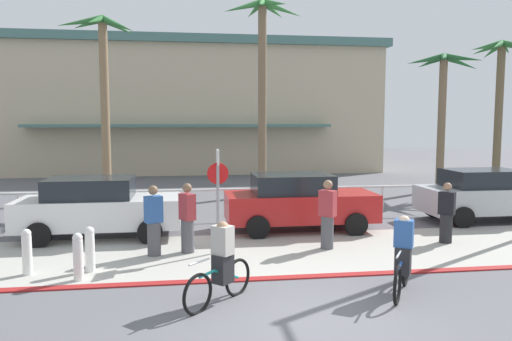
# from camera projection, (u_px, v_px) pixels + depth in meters

# --- Properties ---
(ground_plane) EXTENTS (80.00, 80.00, 0.00)m
(ground_plane) POSITION_uv_depth(u_px,v_px,m) (241.00, 211.00, 17.81)
(ground_plane) COLOR #5B5B60
(sidewalk_strip) EXTENTS (44.00, 4.00, 0.02)m
(sidewalk_strip) POSITION_uv_depth(u_px,v_px,m) (267.00, 252.00, 12.10)
(sidewalk_strip) COLOR #ADAAA0
(sidewalk_strip) RESTS_ON ground
(curb_paint) EXTENTS (44.00, 0.24, 0.03)m
(curb_paint) POSITION_uv_depth(u_px,v_px,m) (283.00, 278.00, 10.13)
(curb_paint) COLOR maroon
(curb_paint) RESTS_ON ground
(building_backdrop) EXTENTS (25.85, 11.17, 8.35)m
(building_backdrop) POSITION_uv_depth(u_px,v_px,m) (182.00, 108.00, 33.71)
(building_backdrop) COLOR #BCAD8E
(building_backdrop) RESTS_ON ground
(rail_fence) EXTENTS (23.89, 0.08, 1.04)m
(rail_fence) POSITION_uv_depth(u_px,v_px,m) (246.00, 194.00, 16.25)
(rail_fence) COLOR white
(rail_fence) RESTS_ON ground
(stop_sign_bike_lane) EXTENTS (0.52, 0.56, 2.56)m
(stop_sign_bike_lane) POSITION_uv_depth(u_px,v_px,m) (218.00, 186.00, 11.88)
(stop_sign_bike_lane) COLOR gray
(stop_sign_bike_lane) RESTS_ON ground
(bollard_1) EXTENTS (0.20, 0.20, 1.00)m
(bollard_1) POSITION_uv_depth(u_px,v_px,m) (27.00, 252.00, 10.27)
(bollard_1) COLOR white
(bollard_1) RESTS_ON ground
(bollard_2) EXTENTS (0.20, 0.20, 1.00)m
(bollard_2) POSITION_uv_depth(u_px,v_px,m) (78.00, 256.00, 9.91)
(bollard_2) COLOR white
(bollard_2) RESTS_ON ground
(bollard_3) EXTENTS (0.20, 0.20, 1.00)m
(bollard_3) POSITION_uv_depth(u_px,v_px,m) (90.00, 249.00, 10.49)
(bollard_3) COLOR white
(bollard_3) RESTS_ON ground
(palm_tree_1) EXTENTS (3.02, 3.21, 7.59)m
(palm_tree_1) POSITION_uv_depth(u_px,v_px,m) (103.00, 64.00, 20.26)
(palm_tree_1) COLOR #846B4C
(palm_tree_1) RESTS_ON ground
(palm_tree_2) EXTENTS (3.41, 3.33, 8.42)m
(palm_tree_2) POSITION_uv_depth(u_px,v_px,m) (262.00, 52.00, 20.98)
(palm_tree_2) COLOR #756047
(palm_tree_2) RESTS_ON ground
(palm_tree_3) EXTENTS (3.55, 3.30, 6.36)m
(palm_tree_3) POSITION_uv_depth(u_px,v_px,m) (443.00, 88.00, 22.51)
(palm_tree_3) COLOR #756047
(palm_tree_3) RESTS_ON ground
(palm_tree_4) EXTENTS (3.32, 3.37, 7.02)m
(palm_tree_4) POSITION_uv_depth(u_px,v_px,m) (501.00, 75.00, 22.86)
(palm_tree_4) COLOR brown
(palm_tree_4) RESTS_ON ground
(car_white_1) EXTENTS (4.40, 2.02, 1.69)m
(car_white_1) POSITION_uv_depth(u_px,v_px,m) (98.00, 207.00, 13.58)
(car_white_1) COLOR white
(car_white_1) RESTS_ON ground
(car_red_2) EXTENTS (4.40, 2.02, 1.69)m
(car_red_2) POSITION_uv_depth(u_px,v_px,m) (298.00, 202.00, 14.51)
(car_red_2) COLOR red
(car_red_2) RESTS_ON ground
(car_silver_3) EXTENTS (4.40, 2.02, 1.69)m
(car_silver_3) POSITION_uv_depth(u_px,v_px,m) (487.00, 195.00, 15.90)
(car_silver_3) COLOR #B2B7BC
(car_silver_3) RESTS_ON ground
(cyclist_blue_0) EXTENTS (1.02, 1.57, 1.50)m
(cyclist_blue_0) POSITION_uv_depth(u_px,v_px,m) (403.00, 256.00, 9.25)
(cyclist_blue_0) COLOR black
(cyclist_blue_0) RESTS_ON ground
(cyclist_teal_1) EXTENTS (1.30, 1.36, 1.50)m
(cyclist_teal_1) POSITION_uv_depth(u_px,v_px,m) (221.00, 264.00, 8.72)
(cyclist_teal_1) COLOR black
(cyclist_teal_1) RESTS_ON ground
(pedestrian_0) EXTENTS (0.47, 0.46, 1.77)m
(pedestrian_0) POSITION_uv_depth(u_px,v_px,m) (327.00, 217.00, 12.36)
(pedestrian_0) COLOR #4C4C51
(pedestrian_0) RESTS_ON ground
(pedestrian_1) EXTENTS (0.47, 0.46, 1.63)m
(pedestrian_1) POSITION_uv_depth(u_px,v_px,m) (446.00, 216.00, 12.99)
(pedestrian_1) COLOR #232326
(pedestrian_1) RESTS_ON ground
(pedestrian_2) EXTENTS (0.47, 0.42, 1.72)m
(pedestrian_2) POSITION_uv_depth(u_px,v_px,m) (154.00, 224.00, 11.73)
(pedestrian_2) COLOR #4C4C51
(pedestrian_2) RESTS_ON ground
(pedestrian_3) EXTENTS (0.44, 0.48, 1.74)m
(pedestrian_3) POSITION_uv_depth(u_px,v_px,m) (187.00, 221.00, 12.00)
(pedestrian_3) COLOR #4C4C51
(pedestrian_3) RESTS_ON ground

